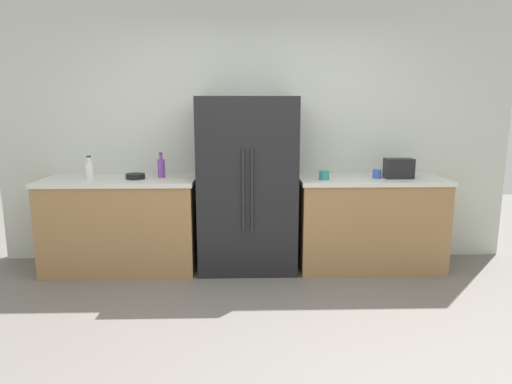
{
  "coord_description": "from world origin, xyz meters",
  "views": [
    {
      "loc": [
        -0.13,
        -2.75,
        1.6
      ],
      "look_at": [
        -0.04,
        0.48,
        0.99
      ],
      "focal_mm": 31.49,
      "sensor_mm": 36.0,
      "label": 1
    }
  ],
  "objects_px": {
    "bottle_b": "(90,170)",
    "cup_a": "(377,174)",
    "toaster": "(399,168)",
    "bottle_a": "(161,168)",
    "bowl_a": "(135,176)",
    "refrigerator": "(247,185)",
    "cup_b": "(324,175)"
  },
  "relations": [
    {
      "from": "refrigerator",
      "to": "toaster",
      "type": "distance_m",
      "value": 1.49
    },
    {
      "from": "cup_a",
      "to": "bowl_a",
      "type": "relative_size",
      "value": 0.45
    },
    {
      "from": "refrigerator",
      "to": "cup_a",
      "type": "height_order",
      "value": "refrigerator"
    },
    {
      "from": "toaster",
      "to": "bottle_a",
      "type": "relative_size",
      "value": 1.1
    },
    {
      "from": "toaster",
      "to": "bottle_a",
      "type": "distance_m",
      "value": 2.34
    },
    {
      "from": "bottle_b",
      "to": "cup_a",
      "type": "distance_m",
      "value": 2.79
    },
    {
      "from": "cup_b",
      "to": "toaster",
      "type": "bearing_deg",
      "value": 5.16
    },
    {
      "from": "bowl_a",
      "to": "bottle_b",
      "type": "bearing_deg",
      "value": -175.06
    },
    {
      "from": "refrigerator",
      "to": "toaster",
      "type": "relative_size",
      "value": 6.27
    },
    {
      "from": "cup_a",
      "to": "bottle_b",
      "type": "bearing_deg",
      "value": -179.73
    },
    {
      "from": "bottle_b",
      "to": "bowl_a",
      "type": "relative_size",
      "value": 1.25
    },
    {
      "from": "bowl_a",
      "to": "cup_b",
      "type": "bearing_deg",
      "value": -3.1
    },
    {
      "from": "cup_a",
      "to": "cup_b",
      "type": "height_order",
      "value": "same"
    },
    {
      "from": "bottle_b",
      "to": "cup_a",
      "type": "relative_size",
      "value": 2.74
    },
    {
      "from": "bottle_b",
      "to": "cup_b",
      "type": "relative_size",
      "value": 2.43
    },
    {
      "from": "bottle_b",
      "to": "cup_b",
      "type": "bearing_deg",
      "value": -1.58
    },
    {
      "from": "toaster",
      "to": "refrigerator",
      "type": "bearing_deg",
      "value": 178.29
    },
    {
      "from": "refrigerator",
      "to": "bowl_a",
      "type": "distance_m",
      "value": 1.09
    },
    {
      "from": "refrigerator",
      "to": "bottle_a",
      "type": "xyz_separation_m",
      "value": [
        -0.85,
        0.07,
        0.16
      ]
    },
    {
      "from": "bottle_a",
      "to": "bowl_a",
      "type": "bearing_deg",
      "value": -160.89
    },
    {
      "from": "bottle_a",
      "to": "cup_a",
      "type": "xyz_separation_m",
      "value": [
        2.12,
        -0.11,
        -0.06
      ]
    },
    {
      "from": "refrigerator",
      "to": "bottle_b",
      "type": "xyz_separation_m",
      "value": [
        -1.51,
        -0.05,
        0.16
      ]
    },
    {
      "from": "bowl_a",
      "to": "toaster",
      "type": "bearing_deg",
      "value": -0.71
    },
    {
      "from": "bottle_a",
      "to": "bottle_b",
      "type": "relative_size",
      "value": 1.07
    },
    {
      "from": "refrigerator",
      "to": "toaster",
      "type": "bearing_deg",
      "value": -1.71
    },
    {
      "from": "bottle_a",
      "to": "cup_b",
      "type": "distance_m",
      "value": 1.6
    },
    {
      "from": "toaster",
      "to": "bottle_a",
      "type": "bearing_deg",
      "value": 177.19
    },
    {
      "from": "bottle_a",
      "to": "cup_a",
      "type": "height_order",
      "value": "bottle_a"
    },
    {
      "from": "bottle_b",
      "to": "bowl_a",
      "type": "xyz_separation_m",
      "value": [
        0.43,
        0.04,
        -0.07
      ]
    },
    {
      "from": "bottle_a",
      "to": "bottle_b",
      "type": "bearing_deg",
      "value": -169.8
    },
    {
      "from": "cup_b",
      "to": "bowl_a",
      "type": "xyz_separation_m",
      "value": [
        -1.83,
        0.1,
        -0.02
      ]
    },
    {
      "from": "toaster",
      "to": "cup_b",
      "type": "bearing_deg",
      "value": -174.84
    }
  ]
}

